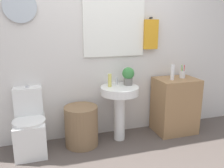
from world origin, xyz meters
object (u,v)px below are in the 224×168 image
Objects in this scene: potted_plant at (128,75)px; toilet at (30,128)px; wooden_cabinet at (175,105)px; lotion_bottle at (173,72)px; pedestal_sink at (120,100)px; laundry_hamper at (81,126)px; toothbrush_cup at (182,74)px; soap_bottle at (110,80)px.

toilet is at bearing -178.90° from potted_plant.
lotion_bottle is (-0.10, -0.04, 0.50)m from wooden_cabinet.
wooden_cabinet reaches higher than pedestal_sink.
wooden_cabinet is (1.37, 0.00, 0.13)m from laundry_hamper.
lotion_bottle is (1.27, -0.04, 0.63)m from laundry_hamper.
potted_plant is at bearing 175.15° from wooden_cabinet.
toilet is 1.54× the size of laundry_hamper.
toothbrush_cup is (1.47, 0.02, 0.58)m from laundry_hamper.
pedestal_sink is 0.30m from soap_bottle.
toilet is 3.90× the size of lotion_bottle.
lotion_bottle is at bearing -5.93° from soap_bottle.
wooden_cabinet is 1.06m from soap_bottle.
laundry_hamper is 2.54× the size of lotion_bottle.
toilet is at bearing 176.77° from laundry_hamper.
potted_plant is 0.81m from toothbrush_cup.
pedestal_sink is 4.41× the size of soap_bottle.
lotion_bottle reaches higher than soap_bottle.
toothbrush_cup is at bearing 11.30° from wooden_cabinet.
laundry_hamper is at bearing -3.23° from toilet.
toilet is 1.41m from potted_plant.
laundry_hamper is 0.60m from pedestal_sink.
lotion_bottle is at bearing -163.34° from toothbrush_cup.
toilet is 4.77× the size of soap_bottle.
potted_plant reaches higher than wooden_cabinet.
potted_plant is at bearing 5.20° from laundry_hamper.
wooden_cabinet is at bearing 21.74° from lotion_bottle.
potted_plant reaches higher than soap_bottle.
pedestal_sink is at bearing -22.62° from soap_bottle.
toothbrush_cup is (0.95, 0.02, 0.29)m from pedestal_sink.
lotion_bottle is (0.75, -0.04, 0.34)m from pedestal_sink.
lotion_bottle is at bearing -3.07° from pedestal_sink.
toilet is at bearing -179.18° from soap_bottle.
toilet is 2.16m from toothbrush_cup.
laundry_hamper is 0.66× the size of wooden_cabinet.
pedestal_sink reaches higher than laundry_hamper.
soap_bottle reaches higher than wooden_cabinet.
toothbrush_cup is at bearing -0.42° from toilet.
wooden_cabinet is at bearing -2.96° from soap_bottle.
laundry_hamper is at bearing 180.00° from wooden_cabinet.
toilet is at bearing 179.58° from toothbrush_cup.
soap_bottle is 0.91× the size of toothbrush_cup.
pedestal_sink is 0.35m from potted_plant.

